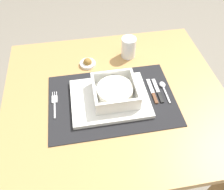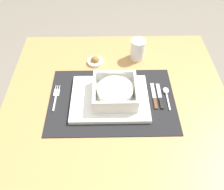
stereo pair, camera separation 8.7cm
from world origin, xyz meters
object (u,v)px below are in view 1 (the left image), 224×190
at_px(dining_table, 115,110).
at_px(spoon, 163,87).
at_px(fork, 55,102).
at_px(drinking_glass, 128,48).
at_px(butter_knife, 158,92).
at_px(condiment_saucer, 88,63).
at_px(porridge_bowl, 115,92).
at_px(bread_knife, 153,92).

xyz_separation_m(dining_table, spoon, (0.20, 0.00, 0.11)).
distance_m(dining_table, fork, 0.26).
bearing_deg(drinking_glass, fork, -145.78).
bearing_deg(butter_knife, condiment_saucer, 140.38).
xyz_separation_m(butter_knife, drinking_glass, (-0.07, 0.24, 0.04)).
xyz_separation_m(fork, spoon, (0.43, 0.01, 0.00)).
relative_size(porridge_bowl, condiment_saucer, 2.35).
height_order(spoon, drinking_glass, drinking_glass).
relative_size(bread_knife, condiment_saucer, 1.88).
distance_m(fork, drinking_glass, 0.41).
relative_size(fork, drinking_glass, 1.38).
xyz_separation_m(bread_knife, drinking_glass, (-0.05, 0.24, 0.04)).
height_order(fork, condiment_saucer, condiment_saucer).
bearing_deg(butter_knife, drinking_glass, 105.67).
distance_m(spoon, butter_knife, 0.04).
bearing_deg(butter_knife, spoon, 39.16).
bearing_deg(dining_table, fork, -178.75).
distance_m(butter_knife, condiment_saucer, 0.33).
bearing_deg(dining_table, condiment_saucer, 114.97).
xyz_separation_m(fork, bread_knife, (0.38, -0.01, 0.00)).
height_order(dining_table, butter_knife, butter_knife).
relative_size(fork, bread_knife, 0.99).
bearing_deg(fork, bread_knife, -3.91).
distance_m(butter_knife, drinking_glass, 0.26).
height_order(butter_knife, condiment_saucer, condiment_saucer).
bearing_deg(spoon, condiment_saucer, 143.93).
height_order(dining_table, bread_knife, bread_knife).
distance_m(spoon, drinking_glass, 0.24).
distance_m(dining_table, bread_knife, 0.18).
height_order(butter_knife, bread_knife, same).
distance_m(fork, butter_knife, 0.40).
bearing_deg(porridge_bowl, dining_table, 74.36).
relative_size(butter_knife, condiment_saucer, 1.83).
relative_size(spoon, drinking_glass, 1.20).
distance_m(bread_knife, drinking_glass, 0.25).
height_order(porridge_bowl, butter_knife, porridge_bowl).
xyz_separation_m(bread_knife, condiment_saucer, (-0.23, 0.21, 0.00)).
xyz_separation_m(spoon, drinking_glass, (-0.10, 0.22, 0.03)).
xyz_separation_m(dining_table, bread_knife, (0.15, -0.02, 0.11)).
relative_size(spoon, bread_knife, 0.86).
bearing_deg(porridge_bowl, condiment_saucer, 111.08).
height_order(dining_table, drinking_glass, drinking_glass).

